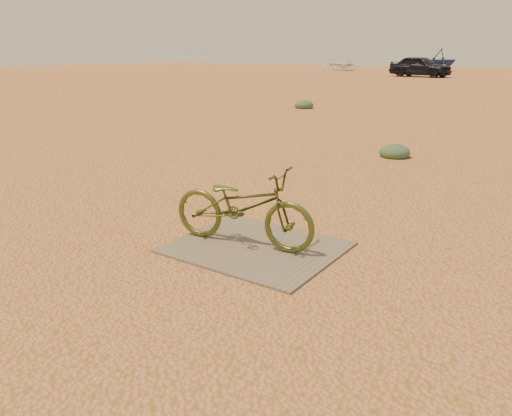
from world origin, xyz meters
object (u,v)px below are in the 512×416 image
Objects in this scene: bicycle at (243,206)px; boat_near_left at (341,65)px; boat_far_left at (438,60)px; car at (420,66)px; plywood_board at (256,247)px.

boat_near_left is at bearing 15.02° from bicycle.
boat_far_left reaches higher than boat_near_left.
boat_near_left is at bearing -127.07° from boat_far_left.
car is (-8.56, 33.66, 0.33)m from bicycle.
car reaches higher than boat_near_left.
plywood_board is at bearing -90.85° from bicycle.
boat_near_left is (-10.10, 8.31, -0.22)m from car.
bicycle is 45.93m from boat_near_left.
boat_far_left is at bearing 4.07° from bicycle.
bicycle is 0.38× the size of boat_far_left.
boat_far_left is (-10.30, 44.55, 0.61)m from bicycle.
bicycle is at bearing -171.90° from plywood_board.
boat_near_left is (-18.66, 41.97, 0.11)m from bicycle.
plywood_board is 45.75m from boat_far_left.
bicycle reaches higher than plywood_board.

